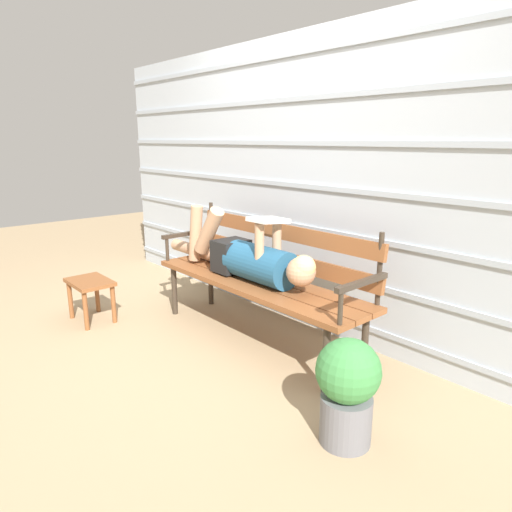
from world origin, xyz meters
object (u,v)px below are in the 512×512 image
Objects in this scene: park_bench at (263,272)px; potted_plant at (347,387)px; footstool at (90,289)px; reclining_person at (247,257)px.

potted_plant is (1.17, -0.53, -0.20)m from park_bench.
park_bench reaches higher than footstool.
footstool is 0.75× the size of potted_plant.
potted_plant is at bearing -24.27° from park_bench.
park_bench is 1.42m from footstool.
reclining_person is 1.37m from potted_plant.
footstool is at bearing -172.51° from potted_plant.
park_bench is at bearing 155.73° from potted_plant.
footstool is at bearing -143.74° from park_bench.
footstool is (-1.04, -0.76, -0.33)m from reclining_person.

